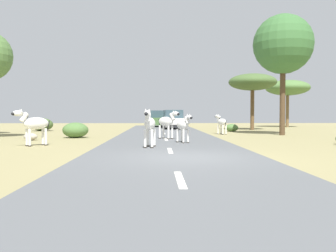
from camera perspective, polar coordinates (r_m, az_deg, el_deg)
name	(u,v)px	position (r m, az deg, el deg)	size (l,w,h in m)	color
ground_plane	(187,158)	(11.71, 2.93, -5.06)	(90.00, 90.00, 0.00)	#8E8456
road	(172,158)	(11.68, 0.66, -4.96)	(6.00, 64.00, 0.05)	#56595B
lane_markings	(174,161)	(10.69, 0.88, -5.44)	(0.16, 56.00, 0.01)	silver
zebra_0	(149,124)	(14.93, -2.90, 0.25)	(0.57, 1.67, 1.58)	silver
zebra_1	(167,122)	(20.07, -0.15, 0.65)	(1.26, 1.38, 1.57)	silver
zebra_2	(221,122)	(25.67, 8.30, 0.58)	(0.77, 1.43, 1.41)	silver
zebra_3	(34,124)	(17.21, -20.10, 0.31)	(1.42, 1.35, 1.64)	silver
zebra_4	(183,126)	(17.35, 2.42, 0.08)	(0.80, 1.38, 1.38)	silver
car_0	(173,120)	(34.15, 0.82, 0.93)	(2.27, 4.46, 1.74)	white
car_1	(159,119)	(39.88, -1.39, 1.07)	(2.17, 4.41, 1.74)	#476B38
tree_0	(252,82)	(33.60, 13.01, 6.62)	(4.24, 4.24, 5.00)	brown
tree_2	(283,45)	(26.04, 17.47, 11.97)	(3.94, 3.94, 8.02)	#4C3823
tree_5	(288,88)	(41.55, 18.11, 5.64)	(4.69, 4.69, 5.06)	brown
bush_0	(75,130)	(22.43, -14.20, -0.63)	(1.52, 1.37, 0.91)	#4C7038
bush_1	(232,128)	(29.83, 9.89, -0.27)	(1.03, 0.93, 0.62)	#4C7038
bush_3	(42,125)	(32.33, -18.99, 0.22)	(1.78, 1.60, 1.07)	#425B2D
rock_1	(30,137)	(20.96, -20.61, -1.57)	(0.72, 0.52, 0.40)	#A89E8C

